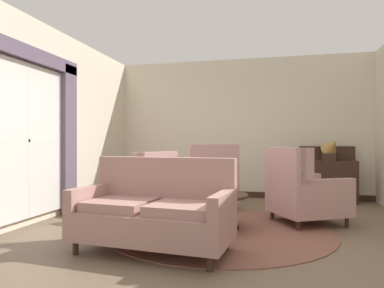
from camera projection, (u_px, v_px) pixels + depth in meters
ground at (215, 236)px, 4.25m from camera, size 8.93×8.93×0.00m
wall_back at (240, 128)px, 7.35m from camera, size 5.45×0.08×2.90m
wall_left at (68, 124)px, 5.78m from camera, size 0.08×4.47×2.90m
baseboard_back at (240, 194)px, 7.30m from camera, size 5.29×0.03×0.12m
area_rug at (219, 229)px, 4.54m from camera, size 2.93×2.93×0.01m
window_with_curtains at (30, 129)px, 4.74m from camera, size 0.12×2.10×2.39m
coffee_table at (212, 199)px, 4.58m from camera, size 0.95×0.95×0.46m
porcelain_vase at (212, 184)px, 4.56m from camera, size 0.15×0.15×0.30m
settee at (155, 212)px, 3.64m from camera, size 1.69×0.94×0.97m
armchair_near_sideboard at (303, 192)px, 4.87m from camera, size 1.19×1.17×1.07m
armchair_back_corner at (144, 188)px, 5.58m from camera, size 1.12×1.09×1.00m
armchair_foreground_right at (211, 183)px, 6.00m from camera, size 1.08×1.14×1.11m
sideboard at (328, 178)px, 6.67m from camera, size 1.03×0.35×1.07m
gramophone at (331, 148)px, 6.58m from camera, size 0.45×0.50×0.49m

